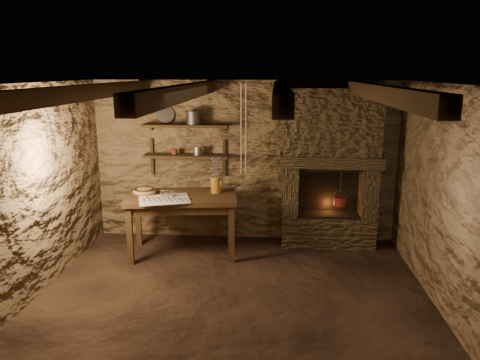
# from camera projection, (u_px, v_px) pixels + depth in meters

# --- Properties ---
(floor) EXTENTS (4.50, 4.50, 0.00)m
(floor) POSITION_uv_depth(u_px,v_px,m) (233.00, 297.00, 5.36)
(floor) COLOR black
(floor) RESTS_ON ground
(back_wall) EXTENTS (4.50, 0.04, 2.40)m
(back_wall) POSITION_uv_depth(u_px,v_px,m) (244.00, 161.00, 7.03)
(back_wall) COLOR #493422
(back_wall) RESTS_ON floor
(front_wall) EXTENTS (4.50, 0.04, 2.40)m
(front_wall) POSITION_uv_depth(u_px,v_px,m) (205.00, 273.00, 3.14)
(front_wall) COLOR #493422
(front_wall) RESTS_ON floor
(left_wall) EXTENTS (0.04, 4.00, 2.40)m
(left_wall) POSITION_uv_depth(u_px,v_px,m) (33.00, 192.00, 5.25)
(left_wall) COLOR #493422
(left_wall) RESTS_ON floor
(right_wall) EXTENTS (0.04, 4.00, 2.40)m
(right_wall) POSITION_uv_depth(u_px,v_px,m) (445.00, 200.00, 4.92)
(right_wall) COLOR #493422
(right_wall) RESTS_ON floor
(ceiling) EXTENTS (4.50, 4.00, 0.04)m
(ceiling) POSITION_uv_depth(u_px,v_px,m) (232.00, 83.00, 4.81)
(ceiling) COLOR black
(ceiling) RESTS_ON back_wall
(beam_far_left) EXTENTS (0.14, 3.95, 0.16)m
(beam_far_left) POSITION_uv_depth(u_px,v_px,m) (91.00, 92.00, 4.94)
(beam_far_left) COLOR black
(beam_far_left) RESTS_ON ceiling
(beam_mid_left) EXTENTS (0.14, 3.95, 0.16)m
(beam_mid_left) POSITION_uv_depth(u_px,v_px,m) (184.00, 92.00, 4.87)
(beam_mid_left) COLOR black
(beam_mid_left) RESTS_ON ceiling
(beam_mid_right) EXTENTS (0.14, 3.95, 0.16)m
(beam_mid_right) POSITION_uv_depth(u_px,v_px,m) (280.00, 92.00, 4.80)
(beam_mid_right) COLOR black
(beam_mid_right) RESTS_ON ceiling
(beam_far_right) EXTENTS (0.14, 3.95, 0.16)m
(beam_far_right) POSITION_uv_depth(u_px,v_px,m) (379.00, 93.00, 4.72)
(beam_far_right) COLOR black
(beam_far_right) RESTS_ON ceiling
(shelf_lower) EXTENTS (1.25, 0.30, 0.04)m
(shelf_lower) POSITION_uv_depth(u_px,v_px,m) (186.00, 156.00, 6.91)
(shelf_lower) COLOR black
(shelf_lower) RESTS_ON back_wall
(shelf_upper) EXTENTS (1.25, 0.30, 0.04)m
(shelf_upper) POSITION_uv_depth(u_px,v_px,m) (186.00, 125.00, 6.81)
(shelf_upper) COLOR black
(shelf_upper) RESTS_ON back_wall
(hearth) EXTENTS (1.43, 0.51, 2.30)m
(hearth) POSITION_uv_depth(u_px,v_px,m) (330.00, 164.00, 6.71)
(hearth) COLOR #332819
(hearth) RESTS_ON floor
(work_table) EXTENTS (1.59, 1.04, 0.86)m
(work_table) POSITION_uv_depth(u_px,v_px,m) (183.00, 222.00, 6.55)
(work_table) COLOR #382413
(work_table) RESTS_ON floor
(linen_cloth) EXTENTS (0.79, 0.70, 0.01)m
(linen_cloth) POSITION_uv_depth(u_px,v_px,m) (164.00, 199.00, 6.22)
(linen_cloth) COLOR beige
(linen_cloth) RESTS_ON work_table
(pewter_cutlery_row) EXTENTS (0.59, 0.37, 0.01)m
(pewter_cutlery_row) POSITION_uv_depth(u_px,v_px,m) (164.00, 199.00, 6.19)
(pewter_cutlery_row) COLOR gray
(pewter_cutlery_row) RESTS_ON linen_cloth
(drinking_glasses) EXTENTS (0.21, 0.06, 0.08)m
(drinking_glasses) POSITION_uv_depth(u_px,v_px,m) (168.00, 194.00, 6.33)
(drinking_glasses) COLOR white
(drinking_glasses) RESTS_ON linen_cloth
(stoneware_jug) EXTENTS (0.16, 0.16, 0.51)m
(stoneware_jug) POSITION_uv_depth(u_px,v_px,m) (216.00, 177.00, 6.53)
(stoneware_jug) COLOR #8C5D1B
(stoneware_jug) RESTS_ON work_table
(wooden_bowl) EXTENTS (0.41, 0.41, 0.11)m
(wooden_bowl) POSITION_uv_depth(u_px,v_px,m) (145.00, 192.00, 6.48)
(wooden_bowl) COLOR #9B6743
(wooden_bowl) RESTS_ON work_table
(iron_stockpot) EXTENTS (0.26, 0.26, 0.17)m
(iron_stockpot) POSITION_uv_depth(u_px,v_px,m) (194.00, 118.00, 6.78)
(iron_stockpot) COLOR #2A2725
(iron_stockpot) RESTS_ON shelf_upper
(tin_pan) EXTENTS (0.30, 0.21, 0.27)m
(tin_pan) POSITION_uv_depth(u_px,v_px,m) (165.00, 114.00, 6.89)
(tin_pan) COLOR #9A9A95
(tin_pan) RESTS_ON shelf_upper
(small_kettle) EXTENTS (0.19, 0.16, 0.18)m
(small_kettle) POSITION_uv_depth(u_px,v_px,m) (198.00, 151.00, 6.88)
(small_kettle) COLOR #9A9A95
(small_kettle) RESTS_ON shelf_lower
(rusty_tin) EXTENTS (0.09, 0.09, 0.08)m
(rusty_tin) POSITION_uv_depth(u_px,v_px,m) (174.00, 152.00, 6.91)
(rusty_tin) COLOR maroon
(rusty_tin) RESTS_ON shelf_lower
(red_pot) EXTENTS (0.23, 0.23, 0.54)m
(red_pot) POSITION_uv_depth(u_px,v_px,m) (340.00, 201.00, 6.77)
(red_pot) COLOR maroon
(red_pot) RESTS_ON hearth
(hanging_ropes) EXTENTS (0.08, 0.08, 1.20)m
(hanging_ropes) POSITION_uv_depth(u_px,v_px,m) (243.00, 129.00, 5.96)
(hanging_ropes) COLOR #C5AB8B
(hanging_ropes) RESTS_ON ceiling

